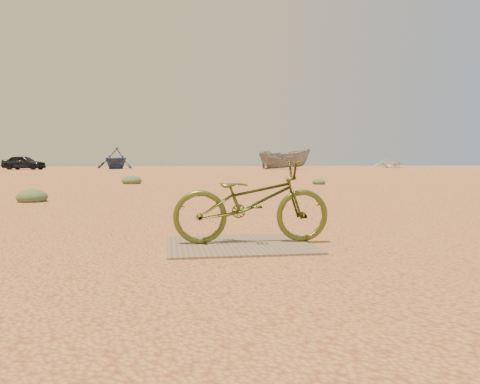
{
  "coord_description": "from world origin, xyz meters",
  "views": [
    {
      "loc": [
        -1.26,
        -4.66,
        0.93
      ],
      "look_at": [
        -0.49,
        0.28,
        0.58
      ],
      "focal_mm": 35.0,
      "sensor_mm": 36.0,
      "label": 1
    }
  ],
  "objects": [
    {
      "name": "kale_c",
      "position": [
        -2.61,
        13.62,
        0.0
      ],
      "size": [
        0.74,
        0.74,
        0.41
      ],
      "primitive_type": "ellipsoid",
      "color": "#596F4C",
      "rests_on": "ground"
    },
    {
      "name": "car",
      "position": [
        -14.08,
        40.18,
        0.64
      ],
      "size": [
        4.03,
        2.46,
        1.28
      ],
      "primitive_type": "imported",
      "rotation": [
        0.0,
        0.0,
        1.3
      ],
      "color": "black",
      "rests_on": "ground"
    },
    {
      "name": "kale_b",
      "position": [
        4.34,
        12.13,
        0.0
      ],
      "size": [
        0.5,
        0.5,
        0.27
      ],
      "primitive_type": "ellipsoid",
      "color": "#596F4C",
      "rests_on": "ground"
    },
    {
      "name": "boat_mid_right",
      "position": [
        9.78,
        38.73,
        0.95
      ],
      "size": [
        5.22,
        3.39,
        1.89
      ],
      "primitive_type": "imported",
      "rotation": [
        0.0,
        0.0,
        1.22
      ],
      "color": "gray",
      "rests_on": "ground"
    },
    {
      "name": "boat_far_right",
      "position": [
        23.5,
        44.31,
        0.49
      ],
      "size": [
        4.48,
        5.41,
        0.97
      ],
      "primitive_type": "imported",
      "rotation": [
        0.0,
        0.0,
        -0.27
      ],
      "color": "white",
      "rests_on": "ground"
    },
    {
      "name": "plywood_board",
      "position": [
        -0.49,
        0.28,
        0.01
      ],
      "size": [
        1.56,
        1.24,
        0.02
      ],
      "primitive_type": "cube",
      "color": "#736150",
      "rests_on": "ground"
    },
    {
      "name": "ground",
      "position": [
        0.0,
        0.0,
        0.0
      ],
      "size": [
        120.0,
        120.0,
        0.0
      ],
      "primitive_type": "plane",
      "color": "tan",
      "rests_on": "ground"
    },
    {
      "name": "boat_far_left",
      "position": [
        -6.2,
        42.25,
        1.07
      ],
      "size": [
        4.61,
        4.97,
        2.15
      ],
      "primitive_type": "imported",
      "rotation": [
        0.0,
        0.0,
        -0.32
      ],
      "color": "navy",
      "rests_on": "ground"
    },
    {
      "name": "kale_a",
      "position": [
        -4.22,
        6.2,
        0.0
      ],
      "size": [
        0.66,
        0.66,
        0.36
      ],
      "primitive_type": "ellipsoid",
      "color": "#596F4C",
      "rests_on": "ground"
    },
    {
      "name": "bicycle",
      "position": [
        -0.35,
        0.34,
        0.47
      ],
      "size": [
        1.72,
        0.63,
        0.9
      ],
      "primitive_type": "imported",
      "rotation": [
        0.0,
        0.0,
        1.55
      ],
      "color": "#49541E",
      "rests_on": "plywood_board"
    }
  ]
}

